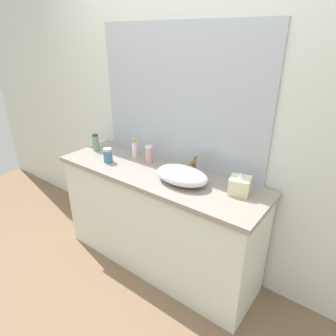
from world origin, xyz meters
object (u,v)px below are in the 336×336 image
at_px(sink_basin, 182,175).
at_px(perfume_bottle, 108,155).
at_px(lotion_bottle, 149,154).
at_px(tissue_box, 240,185).
at_px(soap_dispenser, 134,150).
at_px(spray_can, 96,142).

distance_m(sink_basin, perfume_bottle, 0.72).
bearing_deg(lotion_bottle, tissue_box, -2.03).
bearing_deg(perfume_bottle, soap_dispenser, 58.83).
bearing_deg(perfume_bottle, lotion_bottle, 34.51).
bearing_deg(sink_basin, spray_can, 176.81).
distance_m(sink_basin, soap_dispenser, 0.61).
xyz_separation_m(sink_basin, perfume_bottle, (-0.71, -0.06, 0.00)).
height_order(lotion_bottle, tissue_box, tissue_box).
height_order(spray_can, tissue_box, spray_can).
xyz_separation_m(soap_dispenser, spray_can, (-0.41, -0.08, -0.00)).
height_order(lotion_bottle, spray_can, spray_can).
xyz_separation_m(sink_basin, tissue_box, (0.40, 0.11, 0.01)).
bearing_deg(sink_basin, perfume_bottle, -175.07).
xyz_separation_m(sink_basin, lotion_bottle, (-0.43, 0.14, 0.02)).
relative_size(lotion_bottle, spray_can, 0.93).
bearing_deg(lotion_bottle, sink_basin, -17.55).
relative_size(lotion_bottle, tissue_box, 0.92).
relative_size(soap_dispenser, lotion_bottle, 1.23).
distance_m(perfume_bottle, spray_can, 0.32).
bearing_deg(sink_basin, tissue_box, 14.79).
xyz_separation_m(lotion_bottle, spray_can, (-0.58, -0.08, 0.00)).
distance_m(soap_dispenser, tissue_box, 1.00).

